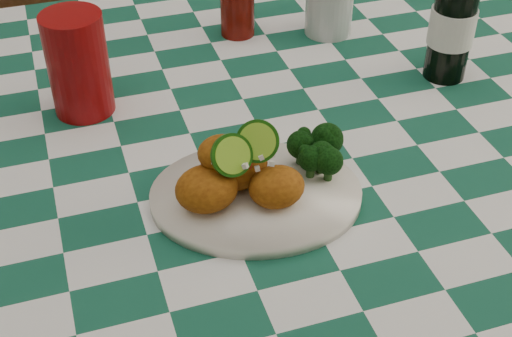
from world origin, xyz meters
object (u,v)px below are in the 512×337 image
object	(u,v)px
ketchup_bottle	(237,0)
wooden_chair_left	(75,99)
dining_table	(256,295)
beer_bottle	(456,7)
plate	(256,196)
wooden_chair_right	(261,68)
mason_jar	(330,1)
fried_chicken_pile	(246,164)
red_tumbler	(78,64)

from	to	relation	value
ketchup_bottle	wooden_chair_left	world-z (taller)	ketchup_bottle
dining_table	beer_bottle	bearing A→B (deg)	5.42
plate	wooden_chair_right	size ratio (longest dim) A/B	0.34
ketchup_bottle	wooden_chair_right	distance (m)	0.68
ketchup_bottle	wooden_chair_left	bearing A→B (deg)	122.77
mason_jar	beer_bottle	xyz separation A→B (m)	(0.12, -0.20, 0.06)
dining_table	fried_chicken_pile	bearing A→B (deg)	-111.31
dining_table	wooden_chair_right	world-z (taller)	wooden_chair_right
wooden_chair_left	dining_table	bearing A→B (deg)	-56.97
wooden_chair_left	wooden_chair_right	xyz separation A→B (m)	(0.50, 0.02, -0.01)
dining_table	fried_chicken_pile	size ratio (longest dim) A/B	11.08
beer_bottle	wooden_chair_right	world-z (taller)	beer_bottle
plate	mason_jar	xyz separation A→B (m)	(0.27, 0.41, 0.05)
beer_bottle	wooden_chair_right	xyz separation A→B (m)	(-0.08, 0.73, -0.50)
fried_chicken_pile	beer_bottle	distance (m)	0.46
wooden_chair_right	plate	bearing A→B (deg)	-121.49
mason_jar	fried_chicken_pile	bearing A→B (deg)	-124.64
wooden_chair_left	wooden_chair_right	world-z (taller)	wooden_chair_left
wooden_chair_right	mason_jar	bearing A→B (deg)	-107.77
ketchup_bottle	beer_bottle	bearing A→B (deg)	-41.11
fried_chicken_pile	ketchup_bottle	size ratio (longest dim) A/B	1.14
dining_table	ketchup_bottle	distance (m)	0.54
red_tumbler	mason_jar	bearing A→B (deg)	14.89
red_tumbler	wooden_chair_left	size ratio (longest dim) A/B	0.19
dining_table	wooden_chair_right	distance (m)	0.80
red_tumbler	dining_table	bearing A→B (deg)	-25.10
plate	wooden_chair_left	world-z (taller)	wooden_chair_left
fried_chicken_pile	red_tumbler	world-z (taller)	red_tumbler
fried_chicken_pile	plate	bearing A→B (deg)	0.00
dining_table	mason_jar	xyz separation A→B (m)	(0.21, 0.23, 0.45)
ketchup_bottle	mason_jar	distance (m)	0.16
red_tumbler	wooden_chair_right	bearing A→B (deg)	52.20
dining_table	mason_jar	distance (m)	0.55
mason_jar	wooden_chair_left	distance (m)	0.80
plate	wooden_chair_left	xyz separation A→B (m)	(-0.18, 0.92, -0.37)
ketchup_bottle	wooden_chair_right	size ratio (longest dim) A/B	0.16
dining_table	plate	xyz separation A→B (m)	(-0.06, -0.18, 0.40)
wooden_chair_right	beer_bottle	bearing A→B (deg)	-96.59
red_tumbler	beer_bottle	xyz separation A→B (m)	(0.58, -0.08, 0.04)
red_tumbler	ketchup_bottle	distance (m)	0.34
fried_chicken_pile	mason_jar	xyz separation A→B (m)	(0.28, 0.41, -0.00)
dining_table	ketchup_bottle	size ratio (longest dim) A/B	12.60
ketchup_bottle	wooden_chair_left	size ratio (longest dim) A/B	0.16
fried_chicken_pile	red_tumbler	bearing A→B (deg)	120.75
fried_chicken_pile	ketchup_bottle	world-z (taller)	ketchup_bottle
ketchup_bottle	wooden_chair_right	world-z (taller)	ketchup_bottle
beer_bottle	wooden_chair_left	world-z (taller)	beer_bottle
red_tumbler	plate	bearing A→B (deg)	-57.44
beer_bottle	wooden_chair_right	bearing A→B (deg)	96.19
wooden_chair_left	mason_jar	bearing A→B (deg)	-33.02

